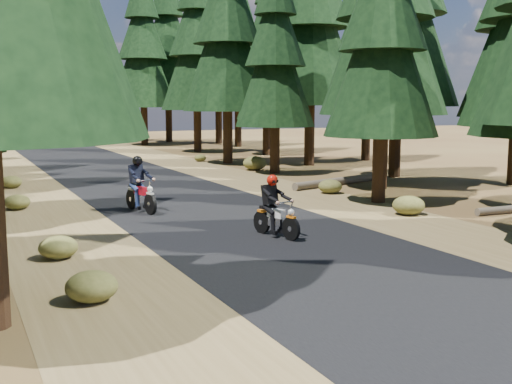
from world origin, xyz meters
The scene contains 9 objects.
ground centered at (0.00, 0.00, 0.00)m, with size 120.00×120.00×0.00m, color #4D321B.
road centered at (0.00, 5.00, 0.01)m, with size 6.00×100.00×0.01m, color black.
shoulder_l centered at (-4.60, 5.00, 0.00)m, with size 3.20×100.00×0.01m, color brown.
shoulder_r centered at (4.60, 5.00, 0.00)m, with size 3.20×100.00×0.01m, color brown.
pine_forest centered at (-0.02, 21.05, 7.89)m, with size 34.59×55.08×16.32m.
log_near centered at (7.48, 9.01, 0.16)m, with size 0.32×0.32×5.56m, color #4C4233.
understory_shrubs centered at (0.34, 9.51, 0.29)m, with size 14.10×26.71×0.71m.
rider_lead centered at (0.28, 0.90, 0.53)m, with size 0.91×1.84×1.57m.
rider_follow centered at (-1.81, 6.04, 0.58)m, with size 0.95×2.03×1.74m.
Camera 1 is at (-7.04, -13.30, 3.40)m, focal length 45.00 mm.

